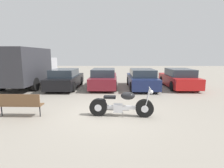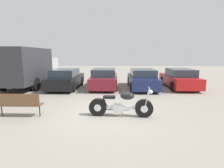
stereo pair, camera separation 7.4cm
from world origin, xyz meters
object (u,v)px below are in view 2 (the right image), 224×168
object	(u,v)px
parked_car_black	(66,79)
delivery_truck	(27,66)
parked_car_red	(179,79)
motorcycle	(120,105)
parked_car_navy	(142,79)
park_bench	(19,103)
parked_car_maroon	(104,79)

from	to	relation	value
parked_car_black	delivery_truck	distance (m)	2.93
parked_car_red	delivery_truck	bearing A→B (deg)	-179.67
motorcycle	parked_car_navy	xyz separation A→B (m)	(1.63, 5.59, 0.20)
parked_car_navy	motorcycle	bearing A→B (deg)	-106.27
motorcycle	parked_car_red	xyz separation A→B (m)	(4.25, 5.91, 0.20)
park_bench	delivery_truck	bearing A→B (deg)	113.89
motorcycle	parked_car_red	size ratio (longest dim) A/B	0.57
motorcycle	park_bench	xyz separation A→B (m)	(-3.74, -0.16, 0.11)
park_bench	parked_car_black	bearing A→B (deg)	88.75
parked_car_navy	parked_car_red	xyz separation A→B (m)	(2.62, 0.32, 0.00)
delivery_truck	park_bench	xyz separation A→B (m)	(2.66, -6.01, -0.95)
parked_car_maroon	park_bench	xyz separation A→B (m)	(-2.75, -5.94, -0.09)
parked_car_red	motorcycle	bearing A→B (deg)	-125.75
parked_car_black	parked_car_red	bearing A→B (deg)	2.74
parked_car_maroon	delivery_truck	bearing A→B (deg)	179.27
parked_car_navy	parked_car_red	world-z (taller)	same
parked_car_navy	park_bench	world-z (taller)	parked_car_navy
parked_car_navy	delivery_truck	world-z (taller)	delivery_truck
parked_car_navy	delivery_truck	size ratio (longest dim) A/B	0.70
parked_car_maroon	delivery_truck	world-z (taller)	delivery_truck
motorcycle	parked_car_maroon	bearing A→B (deg)	99.73
delivery_truck	park_bench	bearing A→B (deg)	-66.11
parked_car_red	parked_car_navy	bearing A→B (deg)	-173.05
parked_car_black	parked_car_red	xyz separation A→B (m)	(7.86, 0.38, 0.00)
parked_car_navy	park_bench	distance (m)	7.87
parked_car_navy	park_bench	bearing A→B (deg)	-133.03
motorcycle	parked_car_black	xyz separation A→B (m)	(-3.61, 5.53, 0.20)
parked_car_red	park_bench	size ratio (longest dim) A/B	2.51
park_bench	motorcycle	bearing A→B (deg)	2.48
parked_car_black	park_bench	world-z (taller)	parked_car_black
parked_car_navy	parked_car_red	distance (m)	2.64
parked_car_black	park_bench	bearing A→B (deg)	-91.25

